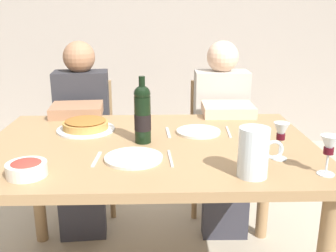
{
  "coord_description": "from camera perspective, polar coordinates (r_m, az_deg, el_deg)",
  "views": [
    {
      "loc": [
        0.03,
        -1.67,
        1.35
      ],
      "look_at": [
        0.08,
        -0.04,
        0.85
      ],
      "focal_mm": 41.5,
      "sensor_mm": 36.0,
      "label": 1
    }
  ],
  "objects": [
    {
      "name": "chair_left",
      "position": [
        2.76,
        -11.85,
        -1.52
      ],
      "size": [
        0.43,
        0.43,
        0.87
      ],
      "rotation": [
        0.0,
        0.0,
        3.22
      ],
      "color": "#9E7A51",
      "rests_on": "ground"
    },
    {
      "name": "wine_glass_left_diner",
      "position": [
        1.62,
        16.26,
        -1.06
      ],
      "size": [
        0.06,
        0.06,
        0.15
      ],
      "color": "silver",
      "rests_on": "dining_table"
    },
    {
      "name": "fork_left_setting",
      "position": [
        1.61,
        -10.44,
        -4.8
      ],
      "size": [
        0.02,
        0.16,
        0.0
      ],
      "primitive_type": "cube",
      "rotation": [
        0.0,
        0.0,
        1.52
      ],
      "color": "silver",
      "rests_on": "dining_table"
    },
    {
      "name": "diner_left",
      "position": [
        2.5,
        -12.55,
        -0.61
      ],
      "size": [
        0.36,
        0.52,
        1.16
      ],
      "rotation": [
        0.0,
        0.0,
        3.22
      ],
      "color": "#2D2D33",
      "rests_on": "ground"
    },
    {
      "name": "wine_glass_centre",
      "position": [
        1.52,
        22.57,
        -2.89
      ],
      "size": [
        0.07,
        0.07,
        0.15
      ],
      "color": "silver",
      "rests_on": "dining_table"
    },
    {
      "name": "dinner_plate_right_setting",
      "position": [
        1.92,
        4.49,
        -0.81
      ],
      "size": [
        0.22,
        0.22,
        0.01
      ],
      "primitive_type": "cylinder",
      "color": "silver",
      "rests_on": "dining_table"
    },
    {
      "name": "back_wall",
      "position": [
        3.91,
        -2.3,
        17.55
      ],
      "size": [
        8.0,
        0.1,
        2.8
      ],
      "primitive_type": "cube",
      "color": "#A3998E",
      "rests_on": "ground"
    },
    {
      "name": "chair_right",
      "position": [
        2.74,
        7.17,
        -1.45
      ],
      "size": [
        0.41,
        0.41,
        0.87
      ],
      "rotation": [
        0.0,
        0.0,
        3.12
      ],
      "color": "#9E7A51",
      "rests_on": "ground"
    },
    {
      "name": "diner_right",
      "position": [
        2.48,
        8.01,
        -0.53
      ],
      "size": [
        0.34,
        0.51,
        1.16
      ],
      "rotation": [
        0.0,
        0.0,
        3.12
      ],
      "color": "#B7B2A8",
      "rests_on": "ground"
    },
    {
      "name": "baked_tart",
      "position": [
        1.99,
        -12.0,
        0.13
      ],
      "size": [
        0.29,
        0.29,
        0.06
      ],
      "color": "silver",
      "rests_on": "dining_table"
    },
    {
      "name": "knife_left_setting",
      "position": [
        1.59,
        0.35,
        -4.77
      ],
      "size": [
        0.02,
        0.18,
        0.0
      ],
      "primitive_type": "cube",
      "rotation": [
        0.0,
        0.0,
        1.63
      ],
      "color": "silver",
      "rests_on": "dining_table"
    },
    {
      "name": "spoon_right_setting",
      "position": [
        1.92,
        0.02,
        -0.96
      ],
      "size": [
        0.02,
        0.16,
        0.0
      ],
      "primitive_type": "cube",
      "rotation": [
        0.0,
        0.0,
        1.62
      ],
      "color": "silver",
      "rests_on": "dining_table"
    },
    {
      "name": "knife_right_setting",
      "position": [
        1.95,
        8.88,
        -0.86
      ],
      "size": [
        0.02,
        0.18,
        0.0
      ],
      "primitive_type": "cube",
      "rotation": [
        0.0,
        0.0,
        1.5
      ],
      "color": "silver",
      "rests_on": "dining_table"
    },
    {
      "name": "dining_table",
      "position": [
        1.8,
        -2.64,
        -5.34
      ],
      "size": [
        1.5,
        1.0,
        0.76
      ],
      "color": "#9E7A51",
      "rests_on": "ground"
    },
    {
      "name": "wine_bottle",
      "position": [
        1.75,
        -3.76,
        1.73
      ],
      "size": [
        0.08,
        0.08,
        0.31
      ],
      "color": "black",
      "rests_on": "dining_table"
    },
    {
      "name": "salad_bowl",
      "position": [
        1.51,
        -20.06,
        -5.81
      ],
      "size": [
        0.15,
        0.15,
        0.06
      ],
      "color": "silver",
      "rests_on": "dining_table"
    },
    {
      "name": "water_pitcher",
      "position": [
        1.44,
        12.45,
        -4.2
      ],
      "size": [
        0.16,
        0.11,
        0.18
      ],
      "color": "silver",
      "rests_on": "dining_table"
    },
    {
      "name": "dinner_plate_left_setting",
      "position": [
        1.59,
        -5.08,
        -4.69
      ],
      "size": [
        0.24,
        0.24,
        0.01
      ],
      "primitive_type": "cylinder",
      "color": "silver",
      "rests_on": "dining_table"
    }
  ]
}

